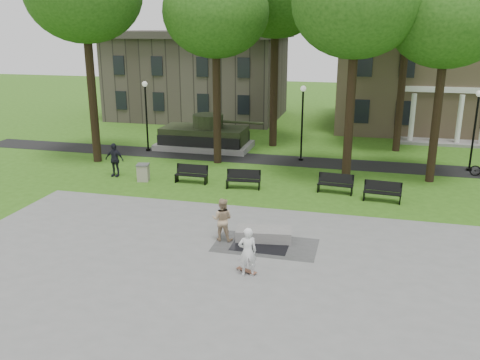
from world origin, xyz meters
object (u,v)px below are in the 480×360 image
Objects in this scene: skateboarder at (247,252)px; friend_watching at (222,219)px; park_bench_0 at (192,173)px; concrete_block at (264,234)px; trash_bin at (143,172)px.

friend_watching is at bearing -80.73° from skateboarder.
friend_watching is at bearing -61.18° from park_bench_0.
concrete_block is 1.22× the size of park_bench_0.
concrete_block is at bearing -164.77° from friend_watching.
skateboarder is (0.06, -3.14, 0.65)m from concrete_block.
skateboarder is at bearing -49.27° from trash_bin.
friend_watching is 0.97× the size of park_bench_0.
skateboarder is 0.97× the size of park_bench_0.
trash_bin is (-8.15, 9.47, -0.41)m from skateboarder.
concrete_block is 8.56m from park_bench_0.
concrete_block is at bearing -111.41° from skateboarder.
friend_watching reaches higher than trash_bin.
concrete_block is 2.29× the size of trash_bin.
park_bench_0 is (-5.38, 6.66, 0.28)m from concrete_block.
friend_watching is 8.06m from park_bench_0.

